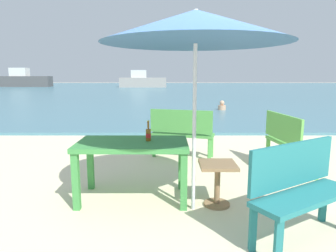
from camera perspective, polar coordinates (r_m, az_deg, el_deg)
name	(u,v)px	position (r m, az deg, el deg)	size (l,w,h in m)	color
ground_plane	(209,233)	(3.30, 7.69, -19.38)	(120.00, 120.00, 0.00)	beige
sea_water	(173,89)	(32.90, 0.94, 6.97)	(120.00, 50.00, 0.08)	teal
picnic_table_green	(134,150)	(3.89, -6.49, -4.54)	(1.40, 0.80, 0.76)	#3D8C42
beer_bottle_amber	(150,134)	(3.87, -3.52, -1.46)	(0.07, 0.07, 0.26)	brown
patio_umbrella	(197,27)	(3.47, 5.52, 18.21)	(2.10, 2.10, 2.30)	silver
side_table_wood	(219,178)	(3.79, 9.57, -9.69)	(0.44, 0.44, 0.54)	olive
bench_teal_center	(301,186)	(3.23, 23.93, -10.32)	(1.21, 0.94, 0.95)	#237275
bench_green_left	(288,138)	(5.47, 21.85, -2.20)	(0.49, 1.23, 0.95)	#60B24C
bench_green_right	(183,130)	(5.80, 2.88, -0.85)	(1.25, 0.68, 0.95)	#4C9E47
swimmer_person	(223,106)	(13.43, 10.40, 3.71)	(0.34, 0.34, 0.41)	tan
boat_barge	(144,81)	(37.73, -4.63, 8.48)	(5.72, 1.56, 2.08)	gray
boat_sailboat	(26,80)	(43.09, -25.39, 7.89)	(6.57, 1.79, 2.39)	#4C4C4C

